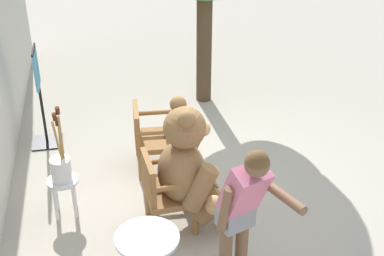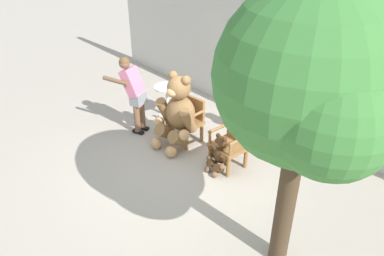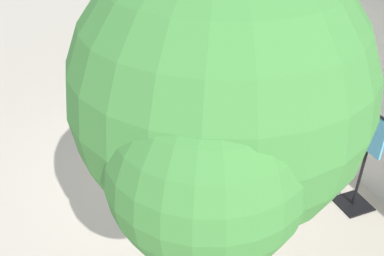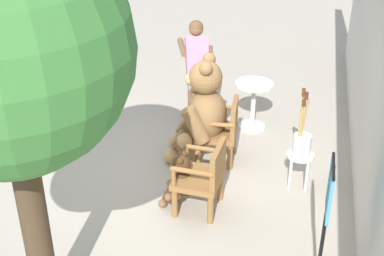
# 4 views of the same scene
# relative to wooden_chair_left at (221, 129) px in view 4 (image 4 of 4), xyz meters

# --- Properties ---
(ground_plane) EXTENTS (60.00, 60.00, 0.00)m
(ground_plane) POSITION_rel_wooden_chair_left_xyz_m (0.56, -0.59, -0.46)
(ground_plane) COLOR #B2A899
(back_wall) EXTENTS (10.00, 0.16, 2.80)m
(back_wall) POSITION_rel_wooden_chair_left_xyz_m (0.56, 1.81, 0.94)
(back_wall) COLOR beige
(back_wall) RESTS_ON ground
(wooden_chair_left) EXTENTS (0.60, 0.56, 0.86)m
(wooden_chair_left) POSITION_rel_wooden_chair_left_xyz_m (0.00, 0.00, 0.00)
(wooden_chair_left) COLOR olive
(wooden_chair_left) RESTS_ON ground
(wooden_chair_right) EXTENTS (0.59, 0.55, 0.86)m
(wooden_chair_right) POSITION_rel_wooden_chair_left_xyz_m (1.13, 0.00, 0.00)
(wooden_chair_right) COLOR olive
(wooden_chair_right) RESTS_ON ground
(teddy_bear_large) EXTENTS (0.87, 0.84, 1.45)m
(teddy_bear_large) POSITION_rel_wooden_chair_left_xyz_m (0.01, -0.26, 0.25)
(teddy_bear_large) COLOR olive
(teddy_bear_large) RESTS_ON ground
(teddy_bear_small) EXTENTS (0.42, 0.41, 0.71)m
(teddy_bear_small) POSITION_rel_wooden_chair_left_xyz_m (1.12, -0.28, -0.12)
(teddy_bear_small) COLOR #4C3019
(teddy_bear_small) RESTS_ON ground
(person_visitor) EXTENTS (0.70, 0.65, 1.55)m
(person_visitor) POSITION_rel_wooden_chair_left_xyz_m (-0.98, -0.54, 0.45)
(person_visitor) COLOR black
(person_visitor) RESTS_ON ground
(white_stool) EXTENTS (0.34, 0.34, 0.46)m
(white_stool) POSITION_rel_wooden_chair_left_xyz_m (0.40, 1.05, -0.11)
(white_stool) COLOR silver
(white_stool) RESTS_ON ground
(brush_bucket) EXTENTS (0.22, 0.22, 0.87)m
(brush_bucket) POSITION_rel_wooden_chair_left_xyz_m (0.40, 1.05, 0.17)
(brush_bucket) COLOR white
(brush_bucket) RESTS_ON white_stool
(round_side_table) EXTENTS (0.56, 0.56, 0.72)m
(round_side_table) POSITION_rel_wooden_chair_left_xyz_m (-0.99, 0.30, -0.01)
(round_side_table) COLOR white
(round_side_table) RESTS_ON ground
(clothing_display_stand) EXTENTS (0.44, 0.40, 1.36)m
(clothing_display_stand) POSITION_rel_wooden_chair_left_xyz_m (2.03, 1.33, 0.26)
(clothing_display_stand) COLOR black
(clothing_display_stand) RESTS_ON ground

